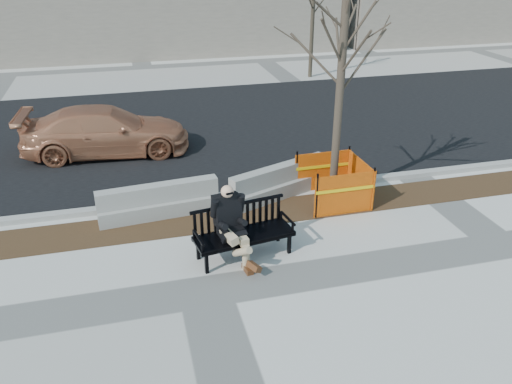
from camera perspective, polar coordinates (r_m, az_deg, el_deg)
ground at (r=9.49m, az=-5.64°, el=-10.83°), size 120.00×120.00×0.00m
mulch_strip at (r=11.66m, az=-7.74°, el=-3.30°), size 40.00×1.20×0.02m
asphalt_street at (r=17.32m, az=-10.46°, el=6.54°), size 60.00×10.40×0.01m
curb at (r=12.47m, az=-8.33°, el=-1.00°), size 60.00×0.25×0.12m
bench at (r=10.40m, az=-1.31°, el=-7.04°), size 2.09×1.02×1.06m
seated_man at (r=10.36m, az=-2.78°, el=-7.20°), size 0.82×1.19×1.54m
tree_fence at (r=12.61m, az=8.35°, el=-0.99°), size 2.21×2.21×5.46m
sedan at (r=15.92m, az=-15.91°, el=4.16°), size 4.84×2.23×1.37m
jersey_barrier_left at (r=12.05m, az=-10.53°, el=-2.52°), size 2.76×0.81×0.78m
jersey_barrier_right at (r=12.78m, az=2.57°, el=-0.33°), size 2.78×1.53×0.79m
far_tree_right at (r=24.41m, az=5.95°, el=12.53°), size 2.53×2.53×5.25m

